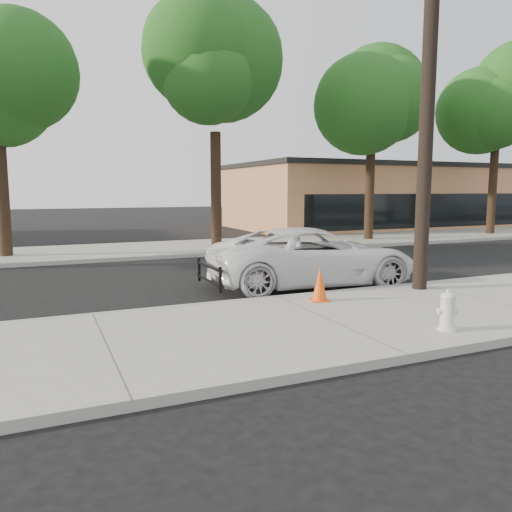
% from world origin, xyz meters
% --- Properties ---
extents(ground, '(120.00, 120.00, 0.00)m').
position_xyz_m(ground, '(0.00, 0.00, 0.00)').
color(ground, black).
rests_on(ground, ground).
extents(near_sidewalk, '(90.00, 4.40, 0.15)m').
position_xyz_m(near_sidewalk, '(0.00, -4.30, 0.07)').
color(near_sidewalk, gray).
rests_on(near_sidewalk, ground).
extents(far_sidewalk, '(90.00, 5.00, 0.15)m').
position_xyz_m(far_sidewalk, '(0.00, 8.50, 0.07)').
color(far_sidewalk, gray).
rests_on(far_sidewalk, ground).
extents(curb_near, '(90.00, 0.12, 0.16)m').
position_xyz_m(curb_near, '(0.00, -2.10, 0.07)').
color(curb_near, '#9E9B93').
rests_on(curb_near, ground).
extents(building_main, '(18.00, 10.00, 4.00)m').
position_xyz_m(building_main, '(16.00, 16.00, 2.00)').
color(building_main, '#A66645').
rests_on(building_main, ground).
extents(utility_pole, '(1.40, 0.34, 9.00)m').
position_xyz_m(utility_pole, '(3.60, -2.70, 4.70)').
color(utility_pole, black).
rests_on(utility_pole, near_sidewalk).
extents(tree_b, '(4.34, 4.20, 8.45)m').
position_xyz_m(tree_b, '(-5.81, 8.06, 6.15)').
color(tree_b, black).
rests_on(tree_b, far_sidewalk).
extents(tree_c, '(4.96, 4.80, 9.55)m').
position_xyz_m(tree_c, '(2.22, 7.64, 6.91)').
color(tree_c, black).
rests_on(tree_c, far_sidewalk).
extents(tree_d, '(4.50, 4.35, 8.75)m').
position_xyz_m(tree_d, '(10.20, 7.95, 6.37)').
color(tree_d, black).
rests_on(tree_d, far_sidewalk).
extents(tree_e, '(4.80, 4.65, 9.25)m').
position_xyz_m(tree_e, '(18.21, 7.74, 6.70)').
color(tree_e, black).
rests_on(tree_e, far_sidewalk).
extents(police_cruiser, '(5.82, 3.10, 1.56)m').
position_xyz_m(police_cruiser, '(1.81, -0.62, 0.78)').
color(police_cruiser, white).
rests_on(police_cruiser, ground).
extents(fire_hydrant, '(0.37, 0.33, 0.68)m').
position_xyz_m(fire_hydrant, '(1.48, -5.76, 0.48)').
color(fire_hydrant, silver).
rests_on(fire_hydrant, near_sidewalk).
extents(traffic_cone, '(0.45, 0.45, 0.74)m').
position_xyz_m(traffic_cone, '(0.65, -2.89, 0.51)').
color(traffic_cone, '#FA510D').
rests_on(traffic_cone, near_sidewalk).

